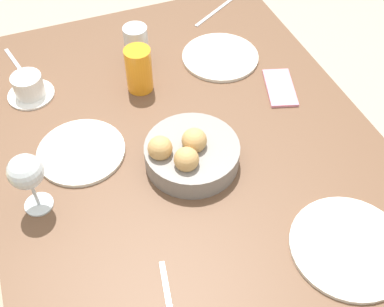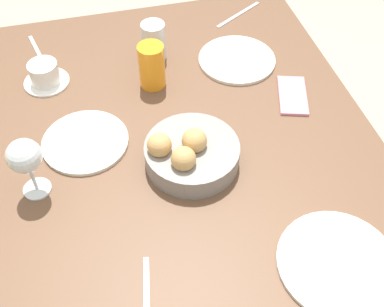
% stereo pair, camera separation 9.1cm
% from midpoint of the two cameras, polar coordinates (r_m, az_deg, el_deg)
% --- Properties ---
extents(ground_plane, '(10.00, 10.00, 0.00)m').
position_cam_midpoint_polar(ground_plane, '(1.79, -1.63, -15.66)').
color(ground_plane, '#A89E89').
extents(dining_table, '(1.32, 0.94, 0.73)m').
position_cam_midpoint_polar(dining_table, '(1.24, -2.26, -2.95)').
color(dining_table, brown).
rests_on(dining_table, ground_plane).
extents(bread_basket, '(0.22, 0.22, 0.10)m').
position_cam_midpoint_polar(bread_basket, '(1.12, -2.55, -0.09)').
color(bread_basket, gray).
rests_on(bread_basket, dining_table).
extents(plate_near_left, '(0.25, 0.25, 0.01)m').
position_cam_midpoint_polar(plate_near_left, '(1.05, 15.76, -10.72)').
color(plate_near_left, silver).
rests_on(plate_near_left, dining_table).
extents(plate_near_right, '(0.22, 0.22, 0.01)m').
position_cam_midpoint_polar(plate_near_right, '(1.43, 1.53, 11.31)').
color(plate_near_right, silver).
rests_on(plate_near_right, dining_table).
extents(plate_far_center, '(0.21, 0.21, 0.01)m').
position_cam_midpoint_polar(plate_far_center, '(1.21, -15.11, 0.11)').
color(plate_far_center, silver).
rests_on(plate_far_center, dining_table).
extents(juice_glass, '(0.07, 0.07, 0.13)m').
position_cam_midpoint_polar(juice_glass, '(1.31, -8.33, 9.74)').
color(juice_glass, orange).
rests_on(juice_glass, dining_table).
extents(water_tumbler, '(0.07, 0.07, 0.11)m').
position_cam_midpoint_polar(water_tumbler, '(1.41, -8.50, 12.58)').
color(water_tumbler, silver).
rests_on(water_tumbler, dining_table).
extents(wine_glass, '(0.08, 0.08, 0.16)m').
position_cam_midpoint_polar(wine_glass, '(1.06, -21.40, -2.35)').
color(wine_glass, silver).
rests_on(wine_glass, dining_table).
extents(coffee_cup, '(0.12, 0.12, 0.06)m').
position_cam_midpoint_polar(coffee_cup, '(1.38, -20.59, 7.30)').
color(coffee_cup, white).
rests_on(coffee_cup, dining_table).
extents(fork_silver, '(0.11, 0.18, 0.00)m').
position_cam_midpoint_polar(fork_silver, '(1.63, 1.03, 16.36)').
color(fork_silver, '#B7B7BC').
rests_on(fork_silver, dining_table).
extents(spoon_coffee, '(0.15, 0.05, 0.00)m').
position_cam_midpoint_polar(spoon_coffee, '(1.53, -21.87, 9.95)').
color(spoon_coffee, '#B7B7BC').
rests_on(spoon_coffee, dining_table).
extents(cell_phone, '(0.17, 0.12, 0.01)m').
position_cam_midpoint_polar(cell_phone, '(1.35, 8.49, 7.66)').
color(cell_phone, pink).
rests_on(cell_phone, dining_table).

